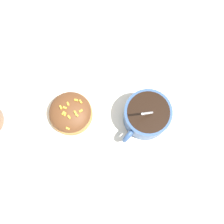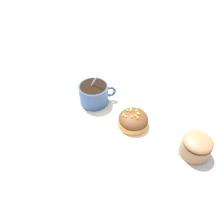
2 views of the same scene
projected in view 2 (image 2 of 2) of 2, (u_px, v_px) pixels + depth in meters
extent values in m
plane|color=#B2B2B7|center=(111.00, 114.00, 0.66)|extent=(3.00, 3.00, 0.00)
cube|color=white|center=(111.00, 114.00, 0.66)|extent=(0.29, 0.28, 0.00)
cylinder|color=#335184|center=(94.00, 94.00, 0.67)|extent=(0.09, 0.09, 0.06)
cylinder|color=black|center=(94.00, 87.00, 0.65)|extent=(0.08, 0.08, 0.01)
torus|color=#335184|center=(110.00, 92.00, 0.68)|extent=(0.03, 0.04, 0.04)
ellipsoid|color=silver|center=(103.00, 100.00, 0.68)|extent=(0.03, 0.03, 0.01)
cylinder|color=silver|center=(91.00, 86.00, 0.65)|extent=(0.05, 0.04, 0.10)
cylinder|color=#C18442|center=(133.00, 122.00, 0.62)|extent=(0.09, 0.09, 0.02)
ellipsoid|color=brown|center=(133.00, 118.00, 0.61)|extent=(0.08, 0.08, 0.03)
cube|color=yellow|center=(131.00, 111.00, 0.60)|extent=(0.01, 0.01, 0.00)
cube|color=yellow|center=(131.00, 118.00, 0.58)|extent=(0.01, 0.01, 0.00)
cube|color=yellow|center=(125.00, 116.00, 0.59)|extent=(0.01, 0.00, 0.00)
cube|color=yellow|center=(135.00, 116.00, 0.59)|extent=(0.01, 0.00, 0.00)
cube|color=yellow|center=(138.00, 114.00, 0.59)|extent=(0.01, 0.01, 0.00)
cube|color=yellow|center=(131.00, 110.00, 0.61)|extent=(0.01, 0.01, 0.00)
cube|color=yellow|center=(123.00, 115.00, 0.60)|extent=(0.01, 0.01, 0.00)
cube|color=yellow|center=(136.00, 111.00, 0.60)|extent=(0.01, 0.01, 0.00)
cube|color=yellow|center=(137.00, 117.00, 0.59)|extent=(0.01, 0.01, 0.00)
cube|color=yellow|center=(138.00, 113.00, 0.60)|extent=(0.00, 0.01, 0.00)
cube|color=yellow|center=(127.00, 110.00, 0.61)|extent=(0.01, 0.01, 0.00)
cube|color=yellow|center=(141.00, 109.00, 0.62)|extent=(0.01, 0.00, 0.00)
cylinder|color=#99704C|center=(195.00, 148.00, 0.54)|extent=(0.07, 0.07, 0.04)
ellipsoid|color=#99704C|center=(198.00, 141.00, 0.53)|extent=(0.07, 0.07, 0.03)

